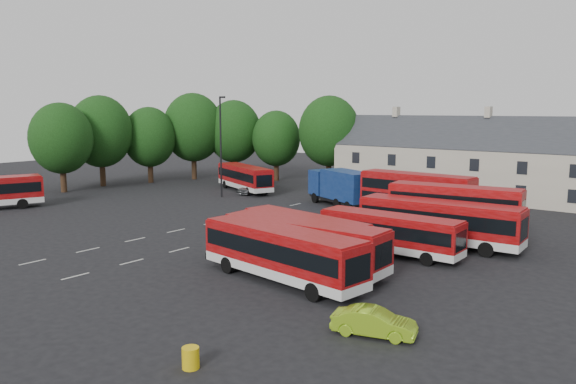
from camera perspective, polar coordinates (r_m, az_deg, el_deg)
name	(u,v)px	position (r m, az deg, el deg)	size (l,w,h in m)	color
ground	(194,227)	(47.84, -9.49, -3.50)	(140.00, 140.00, 0.00)	black
lane_markings	(232,227)	(47.45, -5.66, -3.51)	(5.15, 33.80, 0.01)	beige
treeline	(195,133)	(75.26, -9.41, 5.96)	(29.92, 32.59, 12.01)	black
terrace_houses	(486,164)	(65.12, 19.45, 2.73)	(35.70, 7.13, 10.06)	beige
bus_row_a	(282,250)	(31.99, -0.65, -5.91)	(11.24, 3.91, 3.11)	silver
bus_row_b	(303,241)	(34.25, 1.57, -4.98)	(10.95, 2.67, 3.09)	silver
bus_row_c	(304,232)	(37.40, 1.67, -4.09)	(10.17, 3.77, 2.81)	silver
bus_row_d	(390,231)	(38.50, 10.32, -3.89)	(9.85, 2.37, 2.78)	silver
bus_row_e	(439,219)	(41.66, 15.13, -2.70)	(11.64, 3.28, 3.26)	silver
bus_dd_south	(454,208)	(44.60, 16.53, -1.60)	(10.03, 3.45, 4.03)	silver
bus_dd_north	(416,194)	(50.70, 12.91, -0.18)	(10.32, 2.82, 4.19)	silver
bus_north	(245,176)	(67.40, -4.44, 1.63)	(10.86, 6.54, 3.05)	silver
box_truck	(341,186)	(56.87, 5.42, 0.61)	(8.82, 5.84, 3.71)	black
silver_car	(253,188)	(65.45, -3.61, 0.45)	(1.70, 4.23, 1.44)	#9B9EA2
lime_car	(374,322)	(25.34, 8.72, -12.94)	(1.28, 3.67, 1.21)	#8FC21D
grit_bin	(191,358)	(22.57, -9.86, -16.26)	(0.66, 0.66, 0.83)	yellow
lamppost	(221,144)	(62.81, -6.83, 4.88)	(0.77, 0.34, 11.16)	black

